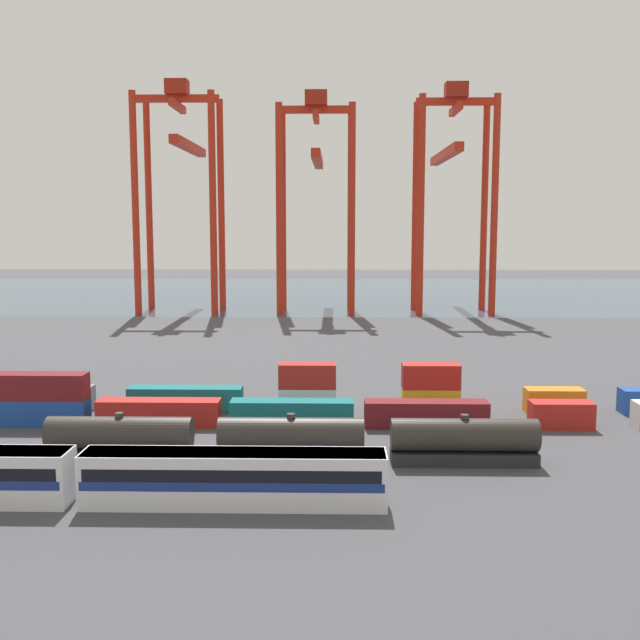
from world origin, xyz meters
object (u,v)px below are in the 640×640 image
at_px(shipping_container_8, 186,399).
at_px(gantry_crane_east, 452,176).
at_px(shipping_container_5, 561,415).
at_px(shipping_container_9, 308,400).
at_px(shipping_container_3, 292,413).
at_px(gantry_crane_central, 316,181).
at_px(passenger_train, 77,475).
at_px(shipping_container_11, 430,400).
at_px(gantry_crane_west, 181,174).
at_px(freight_tank_row, 291,440).

bearing_deg(shipping_container_8, gantry_crane_east, 65.82).
relative_size(shipping_container_5, shipping_container_9, 1.00).
xyz_separation_m(shipping_container_3, gantry_crane_central, (-0.12, 98.33, 27.86)).
distance_m(shipping_container_3, gantry_crane_central, 102.20).
xyz_separation_m(passenger_train, shipping_container_8, (2.42, 26.88, -0.84)).
bearing_deg(shipping_container_11, gantry_crane_east, 80.37).
distance_m(shipping_container_5, gantry_crane_west, 117.08).
relative_size(shipping_container_8, gantry_crane_east, 0.24).
distance_m(shipping_container_8, gantry_crane_west, 98.63).
bearing_deg(shipping_container_11, gantry_crane_central, 98.87).
distance_m(shipping_container_11, gantry_crane_central, 97.68).
xyz_separation_m(freight_tank_row, gantry_crane_west, (-30.95, 109.40, 28.87)).
relative_size(passenger_train, shipping_container_5, 7.29).
bearing_deg(shipping_container_5, gantry_crane_central, 105.07).
height_order(shipping_container_11, gantry_crane_central, gantry_crane_central).
distance_m(shipping_container_3, gantry_crane_east, 107.49).
relative_size(shipping_container_8, gantry_crane_west, 0.24).
height_order(shipping_container_3, gantry_crane_east, gantry_crane_east).
bearing_deg(gantry_crane_east, gantry_crane_west, -179.09).
relative_size(gantry_crane_west, gantry_crane_east, 1.02).
height_order(passenger_train, shipping_container_8, passenger_train).
distance_m(passenger_train, freight_tank_row, 17.63).
xyz_separation_m(gantry_crane_west, gantry_crane_central, (30.25, 0.26, -1.66)).
height_order(shipping_container_5, gantry_crane_central, gantry_crane_central).
height_order(gantry_crane_west, gantry_crane_east, gantry_crane_west).
height_order(shipping_container_5, gantry_crane_east, gantry_crane_east).
bearing_deg(shipping_container_9, shipping_container_11, 0.00).
relative_size(shipping_container_9, gantry_crane_east, 0.12).
distance_m(shipping_container_11, gantry_crane_east, 98.87).
bearing_deg(shipping_container_3, gantry_crane_central, 90.07).
xyz_separation_m(freight_tank_row, gantry_crane_central, (-0.70, 109.66, 27.21)).
distance_m(shipping_container_9, gantry_crane_east, 101.77).
bearing_deg(freight_tank_row, gantry_crane_west, 105.80).
bearing_deg(shipping_container_8, freight_tank_row, -54.38).
relative_size(gantry_crane_west, gantry_crane_central, 1.05).
height_order(passenger_train, gantry_crane_central, gantry_crane_central).
distance_m(shipping_container_5, shipping_container_9, 25.72).
bearing_deg(passenger_train, gantry_crane_west, 97.76).
bearing_deg(shipping_container_3, shipping_container_5, 0.00).
relative_size(shipping_container_11, gantry_crane_east, 0.12).
distance_m(gantry_crane_central, gantry_crane_east, 30.28).
relative_size(shipping_container_11, gantry_crane_west, 0.12).
height_order(shipping_container_3, shipping_container_9, same).
relative_size(freight_tank_row, shipping_container_3, 3.38).
height_order(passenger_train, shipping_container_9, passenger_train).
xyz_separation_m(shipping_container_5, gantry_crane_east, (3.77, 99.04, 28.96)).
bearing_deg(gantry_crane_central, gantry_crane_west, -179.51).
distance_m(shipping_container_5, gantry_crane_central, 105.58).
xyz_separation_m(freight_tank_row, shipping_container_9, (0.72, 17.16, -0.65)).
bearing_deg(passenger_train, gantry_crane_east, 69.77).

